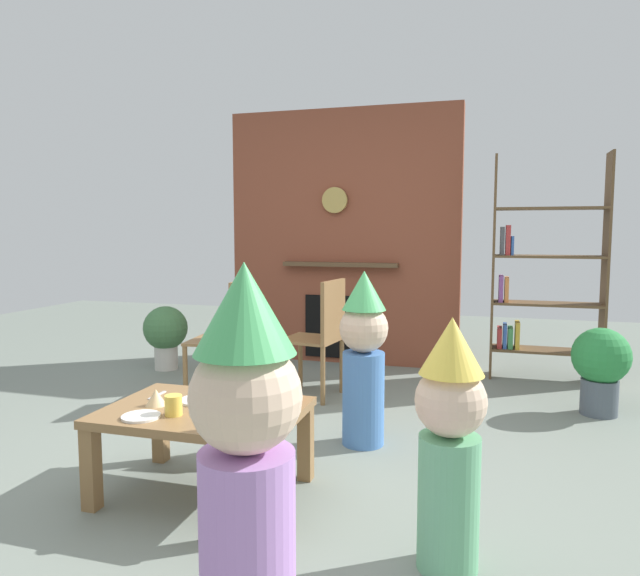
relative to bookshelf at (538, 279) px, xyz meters
The scene contains 20 objects.
ground_plane 2.95m from the bookshelf, 121.73° to the right, with size 12.00×12.00×0.00m, color gray.
brick_fireplace_feature 1.79m from the bookshelf, behind, with size 2.20×0.28×2.40m.
bookshelf is the anchor object (origin of this frame).
coffee_table 3.27m from the bookshelf, 121.54° to the right, with size 0.93×0.67×0.42m.
paper_cup_near_left 2.88m from the bookshelf, 118.02° to the right, with size 0.07×0.07×0.09m, color #E5666B.
paper_cup_near_right 3.02m from the bookshelf, 121.13° to the right, with size 0.07×0.07×0.09m, color #E5666B.
paper_cup_center 3.42m from the bookshelf, 121.48° to the right, with size 0.08×0.08×0.09m, color #F2CC4C.
paper_cup_far_left 3.38m from the bookshelf, 116.14° to the right, with size 0.06×0.06×0.11m, color silver.
paper_cup_far_right 3.13m from the bookshelf, 120.00° to the right, with size 0.06×0.06×0.09m, color #8CD18C.
paper_plate_front 3.22m from the bookshelf, 123.41° to the right, with size 0.20×0.20×0.01m, color white.
paper_plate_rear 3.55m from the bookshelf, 122.56° to the right, with size 0.17×0.17×0.01m, color white.
birthday_cake_slice 3.41m from the bookshelf, 124.77° to the right, with size 0.10×0.10×0.08m, color #EAC68C.
table_fork 3.35m from the bookshelf, 127.34° to the right, with size 0.15×0.02×0.01m, color silver.
child_with_cone_hat 3.85m from the bookshelf, 106.04° to the right, with size 0.33×0.33×1.18m.
child_in_pink 3.12m from the bookshelf, 99.74° to the right, with size 0.26×0.26×0.96m.
child_by_the_chairs 2.22m from the bookshelf, 119.94° to the right, with size 0.29×0.29×1.04m.
dining_chair_left 2.62m from the bookshelf, 150.45° to the right, with size 0.43×0.43×0.90m.
dining_chair_middle 1.94m from the bookshelf, 146.78° to the right, with size 0.45×0.45×0.90m.
potted_plant_tall 1.10m from the bookshelf, 68.59° to the right, with size 0.39×0.39×0.61m.
potted_plant_short 3.31m from the bookshelf, 169.60° to the right, with size 0.40×0.40×0.58m.
Camera 1 is at (1.08, -2.77, 1.27)m, focal length 32.31 mm.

